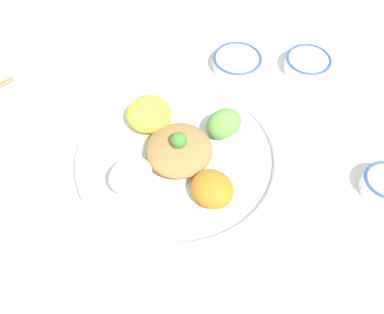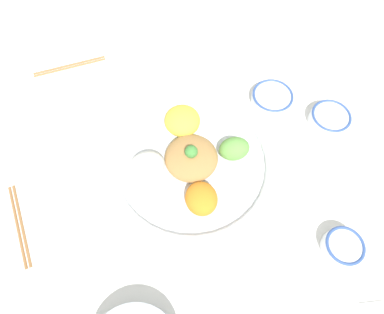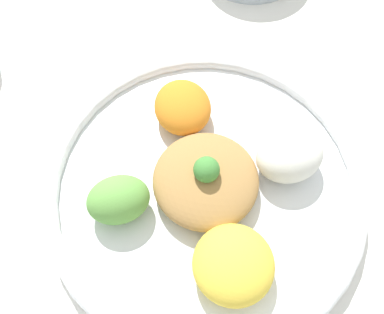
{
  "view_description": "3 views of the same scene",
  "coord_description": "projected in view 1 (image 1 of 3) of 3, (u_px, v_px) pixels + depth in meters",
  "views": [
    {
      "loc": [
        0.19,
        0.49,
        0.76
      ],
      "look_at": [
        -0.03,
        0.05,
        0.06
      ],
      "focal_mm": 42.0,
      "sensor_mm": 36.0,
      "label": 1
    },
    {
      "loc": [
        -0.0,
        0.38,
        0.76
      ],
      "look_at": [
        -0.03,
        0.03,
        0.08
      ],
      "focal_mm": 30.0,
      "sensor_mm": 36.0,
      "label": 2
    },
    {
      "loc": [
        -0.07,
        -0.2,
        0.56
      ],
      "look_at": [
        -0.04,
        0.05,
        0.05
      ],
      "focal_mm": 42.0,
      "sensor_mm": 36.0,
      "label": 3
    }
  ],
  "objects": [
    {
      "name": "rice_bowl_blue",
      "position": [
        308.0,
        63.0,
        1.06
      ],
      "size": [
        0.11,
        0.11,
        0.04
      ],
      "color": "white",
      "rests_on": "ground_plane"
    },
    {
      "name": "ground_plane",
      "position": [
        166.0,
        162.0,
        0.92
      ],
      "size": [
        2.4,
        2.4,
        0.0
      ],
      "primitive_type": "plane",
      "color": "white"
    },
    {
      "name": "salad_platter",
      "position": [
        178.0,
        155.0,
        0.9
      ],
      "size": [
        0.42,
        0.42,
        0.09
      ],
      "color": "white",
      "rests_on": "ground_plane"
    },
    {
      "name": "sauce_bowl_dark",
      "position": [
        237.0,
        62.0,
        1.07
      ],
      "size": [
        0.12,
        0.12,
        0.03
      ],
      "color": "white",
      "rests_on": "ground_plane"
    }
  ]
}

